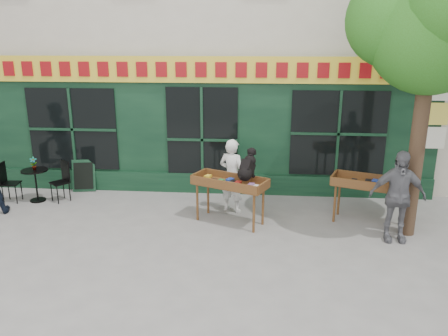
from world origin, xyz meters
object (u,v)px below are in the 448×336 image
at_px(dog, 247,164).
at_px(man_right, 397,196).
at_px(woman, 232,176).
at_px(bistro_table, 35,179).
at_px(book_cart_right, 371,186).
at_px(book_cart_center, 230,185).

height_order(dog, man_right, man_right).
relative_size(dog, man_right, 0.34).
relative_size(woman, bistro_table, 2.14).
xyz_separation_m(dog, book_cart_right, (2.50, 0.24, -0.47)).
bearing_deg(bistro_table, book_cart_center, -10.65).
distance_m(dog, woman, 0.92).
xyz_separation_m(dog, woman, (-0.35, 0.70, -0.48)).
xyz_separation_m(woman, book_cart_right, (2.85, -0.46, 0.01)).
distance_m(dog, book_cart_right, 2.55).
bearing_deg(book_cart_center, dog, 15.75).
height_order(book_cart_right, man_right, man_right).
bearing_deg(woman, bistro_table, 21.20).
relative_size(book_cart_center, bistro_table, 2.13).
height_order(dog, woman, woman).
relative_size(dog, woman, 0.37).
bearing_deg(bistro_table, dog, -10.47).
height_order(woman, book_cart_right, woman).
distance_m(dog, man_right, 2.87).
height_order(dog, book_cart_right, dog).
relative_size(woman, man_right, 0.93).
height_order(man_right, bistro_table, man_right).
bearing_deg(book_cart_center, bistro_table, -166.77).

